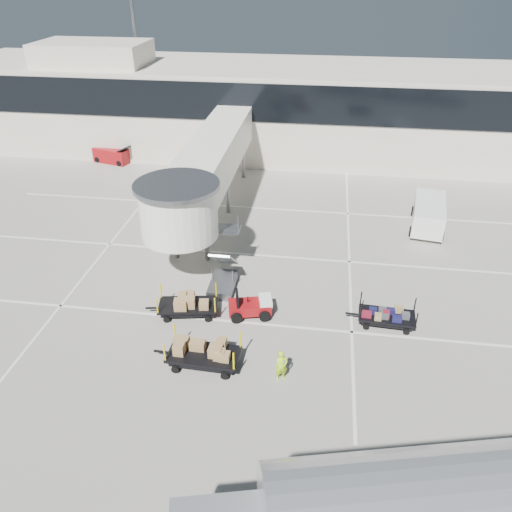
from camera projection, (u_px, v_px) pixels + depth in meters
The scene contains 11 objects.
ground at pixel (231, 347), 24.82m from camera, with size 140.00×140.00×0.00m, color #B9B2A6.
lane_markings at pixel (247, 252), 32.81m from camera, with size 40.00×30.00×0.02m.
terminal at pixel (283, 108), 48.13m from camera, with size 64.00×12.11×15.20m.
jet_bridge at pixel (205, 171), 33.49m from camera, with size 5.70×20.40×6.03m.
baggage_tug at pixel (251, 306), 26.78m from camera, with size 2.49×1.91×1.50m.
suitcase_cart at pixel (386, 316), 26.12m from camera, with size 3.63×1.63×1.41m.
box_cart_near at pixel (204, 355), 23.42m from camera, with size 4.19×1.80×1.63m.
box_cart_far at pixel (188, 306), 26.81m from camera, with size 3.94×2.06×1.51m.
ground_worker at pixel (281, 366), 22.52m from camera, with size 0.59×0.39×1.62m, color #B0E918.
minivan at pixel (429, 212), 35.29m from camera, with size 2.90×5.36×1.93m.
belt_loader at pixel (112, 155), 46.73m from camera, with size 3.86×2.28×1.75m.
Camera 1 is at (3.93, -18.55, 16.69)m, focal length 35.00 mm.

